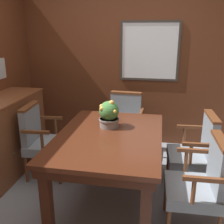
{
  "coord_description": "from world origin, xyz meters",
  "views": [
    {
      "loc": [
        0.59,
        -2.31,
        1.81
      ],
      "look_at": [
        0.1,
        0.34,
        0.96
      ],
      "focal_mm": 42.0,
      "sensor_mm": 36.0,
      "label": 1
    }
  ],
  "objects": [
    {
      "name": "wall_back",
      "position": [
        0.0,
        1.84,
        1.23
      ],
      "size": [
        7.2,
        0.08,
        2.45
      ],
      "color": "#5B2D19",
      "rests_on": "ground_plane"
    },
    {
      "name": "dining_table",
      "position": [
        0.1,
        0.19,
        0.66
      ],
      "size": [
        1.08,
        1.54,
        0.76
      ],
      "color": "#4C2314",
      "rests_on": "ground_plane"
    },
    {
      "name": "chair_right_far",
      "position": [
        1.04,
        0.53,
        0.5
      ],
      "size": [
        0.51,
        0.57,
        0.93
      ],
      "rotation": [
        0.0,
        0.0,
        -1.52
      ],
      "color": "brown",
      "rests_on": "ground_plane"
    },
    {
      "name": "chair_left_far",
      "position": [
        -0.85,
        0.54,
        0.5
      ],
      "size": [
        0.52,
        0.58,
        0.93
      ],
      "rotation": [
        0.0,
        0.0,
        1.65
      ],
      "color": "brown",
      "rests_on": "ground_plane"
    },
    {
      "name": "potted_plant",
      "position": [
        0.05,
        0.41,
        0.91
      ],
      "size": [
        0.23,
        0.24,
        0.32
      ],
      "color": "gray",
      "rests_on": "dining_table"
    },
    {
      "name": "chair_right_near",
      "position": [
        1.01,
        -0.14,
        0.5
      ],
      "size": [
        0.5,
        0.56,
        0.93
      ],
      "rotation": [
        0.0,
        0.0,
        -1.54
      ],
      "color": "brown",
      "rests_on": "ground_plane"
    },
    {
      "name": "ground_plane",
      "position": [
        0.0,
        0.0,
        0.0
      ],
      "size": [
        14.0,
        14.0,
        0.0
      ],
      "primitive_type": "plane",
      "color": "gray"
    },
    {
      "name": "sideboard_cabinet",
      "position": [
        -1.35,
        0.56,
        0.5
      ],
      "size": [
        0.53,
        1.29,
        0.99
      ],
      "color": "brown",
      "rests_on": "ground_plane"
    },
    {
      "name": "chair_head_far",
      "position": [
        0.1,
        1.33,
        0.5
      ],
      "size": [
        0.57,
        0.51,
        0.93
      ],
      "rotation": [
        0.0,
        0.0,
        -0.06
      ],
      "color": "brown",
      "rests_on": "ground_plane"
    }
  ]
}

